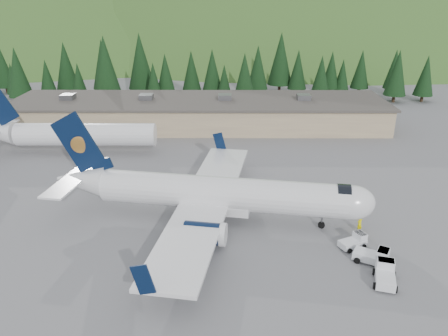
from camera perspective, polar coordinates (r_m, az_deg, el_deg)
ground at (r=50.27m, az=-0.04°, el=-6.81°), size 600.00×600.00×0.00m
airliner at (r=48.96m, az=-1.27°, el=-3.42°), size 36.36×34.27×12.08m
second_airliner at (r=73.69m, az=-19.75°, el=4.24°), size 27.50×11.00×10.05m
baggage_tug_a at (r=47.02m, az=16.67°, el=-9.14°), size 3.07×2.51×1.46m
baggage_tug_b at (r=44.99m, az=19.01°, el=-10.83°), size 3.55×3.01×1.70m
baggage_tug_c at (r=42.80m, az=20.31°, el=-12.83°), size 2.68×3.60×1.75m
terminal_building at (r=84.98m, az=-3.29°, el=7.29°), size 71.00×17.00×6.10m
ramp_worker at (r=49.78m, az=17.29°, el=-6.98°), size 0.83×0.77×1.90m
tree_line at (r=106.90m, az=-5.05°, el=12.79°), size 112.75×20.15×14.23m
hills at (r=278.35m, az=11.27°, el=-0.97°), size 614.00×330.00×300.00m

